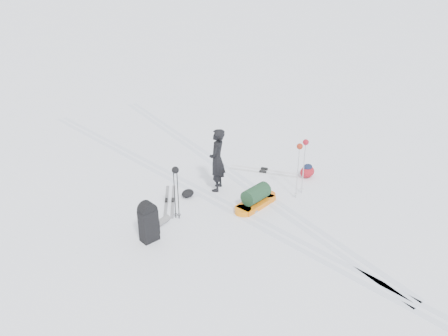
# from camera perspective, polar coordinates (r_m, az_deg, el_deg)

# --- Properties ---
(ground) EXTENTS (200.00, 200.00, 0.00)m
(ground) POSITION_cam_1_polar(r_m,az_deg,el_deg) (10.89, -0.15, -4.76)
(ground) COLOR white
(ground) RESTS_ON ground
(snow_hill_backdrop) EXTENTS (359.50, 192.00, 162.45)m
(snow_hill_backdrop) POSITION_cam_1_polar(r_m,az_deg,el_deg) (136.38, -2.25, -7.72)
(snow_hill_backdrop) COLOR white
(snow_hill_backdrop) RESTS_ON ground
(ski_tracks) EXTENTS (3.38, 17.97, 0.01)m
(ski_tracks) POSITION_cam_1_polar(r_m,az_deg,el_deg) (11.82, -0.55, -2.15)
(ski_tracks) COLOR silver
(ski_tracks) RESTS_ON ground
(skier) EXTENTS (0.73, 0.70, 1.69)m
(skier) POSITION_cam_1_polar(r_m,az_deg,el_deg) (11.22, -0.91, 1.04)
(skier) COLOR black
(skier) RESTS_ON ground
(pulk_sled) EXTENTS (1.43, 0.60, 0.53)m
(pulk_sled) POSITION_cam_1_polar(r_m,az_deg,el_deg) (10.76, 4.18, -3.99)
(pulk_sled) COLOR orange
(pulk_sled) RESTS_ON ground
(expedition_rucksack) EXTENTS (0.95, 0.64, 0.94)m
(expedition_rucksack) POSITION_cam_1_polar(r_m,az_deg,el_deg) (9.54, -9.64, -6.87)
(expedition_rucksack) COLOR black
(expedition_rucksack) RESTS_ON ground
(ski_poles_black) EXTENTS (0.16, 0.17, 1.34)m
(ski_poles_black) POSITION_cam_1_polar(r_m,az_deg,el_deg) (9.86, -6.34, -1.11)
(ski_poles_black) COLOR black
(ski_poles_black) RESTS_ON ground
(ski_poles_silver) EXTENTS (0.47, 0.23, 1.50)m
(ski_poles_silver) POSITION_cam_1_polar(r_m,az_deg,el_deg) (10.91, 10.19, 2.25)
(ski_poles_silver) COLOR silver
(ski_poles_silver) RESTS_ON ground
(touring_skis_grey) EXTENTS (1.15, 1.48, 0.06)m
(touring_skis_grey) POSITION_cam_1_polar(r_m,az_deg,el_deg) (11.10, -7.11, -4.28)
(touring_skis_grey) COLOR #95969D
(touring_skis_grey) RESTS_ON ground
(touring_skis_white) EXTENTS (1.31, 1.81, 0.07)m
(touring_skis_white) POSITION_cam_1_polar(r_m,az_deg,el_deg) (12.59, 5.19, -0.39)
(touring_skis_white) COLOR silver
(touring_skis_white) RESTS_ON ground
(rope_coil) EXTENTS (0.51, 0.51, 0.06)m
(rope_coil) POSITION_cam_1_polar(r_m,az_deg,el_deg) (10.69, 3.23, -5.23)
(rope_coil) COLOR #578CD3
(rope_coil) RESTS_ON ground
(small_daypack) EXTENTS (0.56, 0.50, 0.39)m
(small_daypack) POSITION_cam_1_polar(r_m,az_deg,el_deg) (12.36, 10.83, -0.37)
(small_daypack) COLOR maroon
(small_daypack) RESTS_ON ground
(thermos_pair) EXTENTS (0.18, 0.28, 0.28)m
(thermos_pair) POSITION_cam_1_polar(r_m,az_deg,el_deg) (9.65, -9.74, -8.61)
(thermos_pair) COLOR #515358
(thermos_pair) RESTS_ON ground
(stuff_sack) EXTENTS (0.37, 0.30, 0.21)m
(stuff_sack) POSITION_cam_1_polar(r_m,az_deg,el_deg) (11.20, -4.76, -3.33)
(stuff_sack) COLOR black
(stuff_sack) RESTS_ON ground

